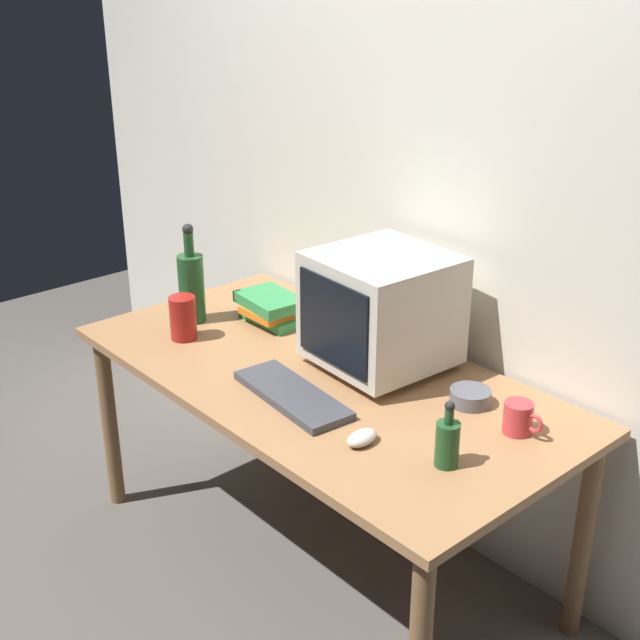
{
  "coord_description": "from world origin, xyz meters",
  "views": [
    {
      "loc": [
        1.76,
        -1.56,
        1.92
      ],
      "look_at": [
        0.0,
        0.0,
        0.9
      ],
      "focal_mm": 47.59,
      "sensor_mm": 36.0,
      "label": 1
    }
  ],
  "objects_px": {
    "crt_monitor": "(381,310)",
    "keyboard": "(292,395)",
    "cd_spindle": "(470,397)",
    "bottle_tall": "(191,285)",
    "metal_canister": "(183,318)",
    "mug": "(519,418)",
    "computer_mouse": "(362,438)",
    "book_stack": "(271,308)",
    "bottle_short": "(447,442)"
  },
  "relations": [
    {
      "from": "bottle_short",
      "to": "cd_spindle",
      "type": "bearing_deg",
      "value": 119.05
    },
    {
      "from": "keyboard",
      "to": "book_stack",
      "type": "relative_size",
      "value": 1.7
    },
    {
      "from": "keyboard",
      "to": "metal_canister",
      "type": "height_order",
      "value": "metal_canister"
    },
    {
      "from": "bottle_short",
      "to": "mug",
      "type": "bearing_deg",
      "value": 84.66
    },
    {
      "from": "keyboard",
      "to": "bottle_short",
      "type": "relative_size",
      "value": 2.27
    },
    {
      "from": "metal_canister",
      "to": "mug",
      "type": "bearing_deg",
      "value": 16.92
    },
    {
      "from": "crt_monitor",
      "to": "bottle_tall",
      "type": "distance_m",
      "value": 0.74
    },
    {
      "from": "keyboard",
      "to": "mug",
      "type": "distance_m",
      "value": 0.65
    },
    {
      "from": "bottle_short",
      "to": "book_stack",
      "type": "height_order",
      "value": "bottle_short"
    },
    {
      "from": "bottle_tall",
      "to": "crt_monitor",
      "type": "bearing_deg",
      "value": 19.02
    },
    {
      "from": "computer_mouse",
      "to": "metal_canister",
      "type": "xyz_separation_m",
      "value": [
        -0.88,
        0.02,
        0.06
      ]
    },
    {
      "from": "bottle_short",
      "to": "book_stack",
      "type": "relative_size",
      "value": 0.75
    },
    {
      "from": "computer_mouse",
      "to": "cd_spindle",
      "type": "xyz_separation_m",
      "value": [
        0.05,
        0.39,
        0.0
      ]
    },
    {
      "from": "bottle_short",
      "to": "mug",
      "type": "height_order",
      "value": "bottle_short"
    },
    {
      "from": "book_stack",
      "to": "cd_spindle",
      "type": "distance_m",
      "value": 0.85
    },
    {
      "from": "bottle_tall",
      "to": "cd_spindle",
      "type": "xyz_separation_m",
      "value": [
        1.04,
        0.26,
        -0.11
      ]
    },
    {
      "from": "cd_spindle",
      "to": "keyboard",
      "type": "bearing_deg",
      "value": -134.85
    },
    {
      "from": "bottle_tall",
      "to": "bottle_short",
      "type": "relative_size",
      "value": 1.93
    },
    {
      "from": "computer_mouse",
      "to": "book_stack",
      "type": "bearing_deg",
      "value": 153.17
    },
    {
      "from": "keyboard",
      "to": "mug",
      "type": "xyz_separation_m",
      "value": [
        0.55,
        0.34,
        0.03
      ]
    },
    {
      "from": "bottle_tall",
      "to": "cd_spindle",
      "type": "height_order",
      "value": "bottle_tall"
    },
    {
      "from": "keyboard",
      "to": "computer_mouse",
      "type": "bearing_deg",
      "value": 2.21
    },
    {
      "from": "book_stack",
      "to": "keyboard",
      "type": "bearing_deg",
      "value": -32.23
    },
    {
      "from": "keyboard",
      "to": "bottle_tall",
      "type": "xyz_separation_m",
      "value": [
        -0.68,
        0.11,
        0.12
      ]
    },
    {
      "from": "bottle_tall",
      "to": "cd_spindle",
      "type": "relative_size",
      "value": 2.98
    },
    {
      "from": "cd_spindle",
      "to": "metal_canister",
      "type": "bearing_deg",
      "value": -158.41
    },
    {
      "from": "metal_canister",
      "to": "computer_mouse",
      "type": "bearing_deg",
      "value": -1.05
    },
    {
      "from": "crt_monitor",
      "to": "mug",
      "type": "relative_size",
      "value": 3.41
    },
    {
      "from": "keyboard",
      "to": "metal_canister",
      "type": "xyz_separation_m",
      "value": [
        -0.57,
        -0.0,
        0.06
      ]
    },
    {
      "from": "book_stack",
      "to": "cd_spindle",
      "type": "xyz_separation_m",
      "value": [
        0.85,
        0.06,
        -0.03
      ]
    },
    {
      "from": "crt_monitor",
      "to": "book_stack",
      "type": "relative_size",
      "value": 1.66
    },
    {
      "from": "bottle_tall",
      "to": "keyboard",
      "type": "bearing_deg",
      "value": -8.84
    },
    {
      "from": "book_stack",
      "to": "mug",
      "type": "distance_m",
      "value": 1.04
    },
    {
      "from": "book_stack",
      "to": "mug",
      "type": "bearing_deg",
      "value": 1.95
    },
    {
      "from": "computer_mouse",
      "to": "bottle_tall",
      "type": "distance_m",
      "value": 1.0
    },
    {
      "from": "keyboard",
      "to": "bottle_tall",
      "type": "bearing_deg",
      "value": 176.9
    },
    {
      "from": "computer_mouse",
      "to": "bottle_short",
      "type": "xyz_separation_m",
      "value": [
        0.22,
        0.09,
        0.05
      ]
    },
    {
      "from": "crt_monitor",
      "to": "keyboard",
      "type": "relative_size",
      "value": 0.97
    },
    {
      "from": "bottle_tall",
      "to": "metal_canister",
      "type": "height_order",
      "value": "bottle_tall"
    },
    {
      "from": "crt_monitor",
      "to": "computer_mouse",
      "type": "bearing_deg",
      "value": -50.95
    },
    {
      "from": "crt_monitor",
      "to": "mug",
      "type": "xyz_separation_m",
      "value": [
        0.54,
        -0.01,
        -0.15
      ]
    },
    {
      "from": "keyboard",
      "to": "cd_spindle",
      "type": "relative_size",
      "value": 3.5
    },
    {
      "from": "keyboard",
      "to": "metal_canister",
      "type": "bearing_deg",
      "value": -173.93
    },
    {
      "from": "mug",
      "to": "crt_monitor",
      "type": "bearing_deg",
      "value": 179.37
    },
    {
      "from": "crt_monitor",
      "to": "keyboard",
      "type": "xyz_separation_m",
      "value": [
        -0.02,
        -0.34,
        -0.18
      ]
    },
    {
      "from": "bottle_tall",
      "to": "book_stack",
      "type": "height_order",
      "value": "bottle_tall"
    },
    {
      "from": "book_stack",
      "to": "bottle_tall",
      "type": "bearing_deg",
      "value": -134.5
    },
    {
      "from": "crt_monitor",
      "to": "computer_mouse",
      "type": "distance_m",
      "value": 0.5
    },
    {
      "from": "book_stack",
      "to": "cd_spindle",
      "type": "height_order",
      "value": "book_stack"
    },
    {
      "from": "book_stack",
      "to": "metal_canister",
      "type": "height_order",
      "value": "metal_canister"
    }
  ]
}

